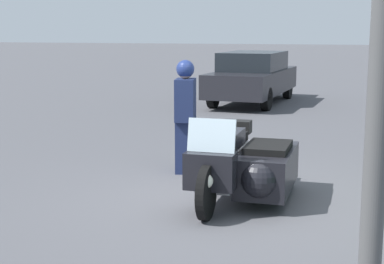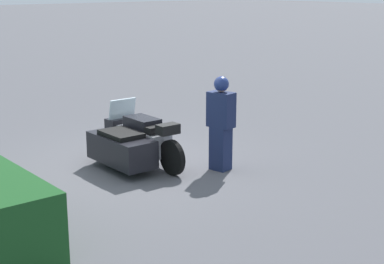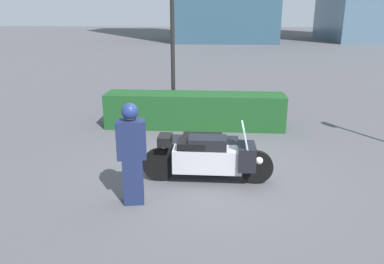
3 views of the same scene
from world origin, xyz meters
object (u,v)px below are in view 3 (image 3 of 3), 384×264
Objects in this scene: hedge_bush_curbside at (195,111)px; twin_lamp_post at (172,3)px; police_motorcycle at (209,153)px; officer_rider at (132,152)px.

hedge_bush_curbside is 1.18× the size of twin_lamp_post.
officer_rider reaches higher than police_motorcycle.
police_motorcycle is at bearing -73.74° from twin_lamp_post.
officer_rider is at bearing -99.48° from hedge_bush_curbside.
officer_rider is at bearing -90.56° from twin_lamp_post.
twin_lamp_post is at bearing 168.89° from officer_rider.
police_motorcycle is 0.50× the size of hedge_bush_curbside.
hedge_bush_curbside is at bearing -50.72° from twin_lamp_post.
police_motorcycle is 1.78m from officer_rider.
police_motorcycle is 0.59× the size of twin_lamp_post.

